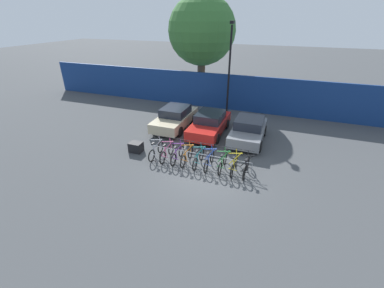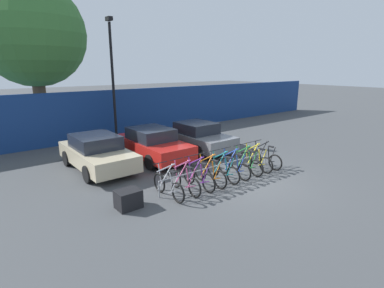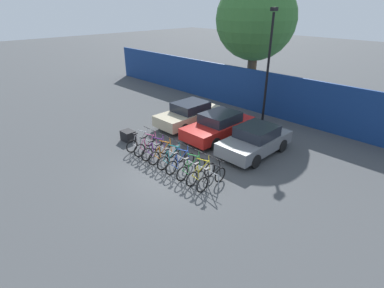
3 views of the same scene
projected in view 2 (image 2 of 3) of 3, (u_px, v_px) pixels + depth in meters
The scene contains 18 objects.
ground_plane at pixel (245, 180), 10.96m from camera, with size 120.00×120.00×0.00m, color #424447.
hoarding_wall at pixel (125, 113), 17.81m from camera, with size 36.00×0.16×2.77m, color navy.
bike_rack at pixel (220, 166), 10.97m from camera, with size 5.34×0.04×0.57m.
bicycle_silver at pixel (168, 186), 9.44m from camera, with size 0.68×1.71×1.05m.
bicycle_pink at pixel (184, 181), 9.82m from camera, with size 0.68×1.71×1.05m.
bicycle_purple at pixel (198, 177), 10.18m from camera, with size 0.68×1.71×1.05m.
bicycle_orange at pixel (210, 174), 10.50m from camera, with size 0.68×1.71×1.05m.
bicycle_teal at pixel (223, 170), 10.88m from camera, with size 0.68×1.71×1.05m.
bicycle_blue at pixel (234, 167), 11.22m from camera, with size 0.68×1.71×1.05m.
bicycle_green at pixel (246, 164), 11.64m from camera, with size 0.68×1.71×1.05m.
bicycle_yellow at pixel (256, 161), 11.98m from camera, with size 0.68×1.71×1.05m.
bicycle_black at pixel (265, 158), 12.33m from camera, with size 0.68×1.71×1.05m.
car_beige at pixel (97, 152), 12.03m from camera, with size 1.91×4.22×1.40m.
car_red at pixel (152, 144), 13.39m from camera, with size 1.91×4.25×1.40m.
car_grey at pixel (197, 137), 14.75m from camera, with size 1.91×3.94×1.40m.
lamp_post at pixel (113, 75), 15.84m from camera, with size 0.24×0.44×6.50m.
cargo_crate at pixel (128, 199), 8.75m from camera, with size 0.70×0.56×0.55m, color black.
tree_behind_hoarding at pixel (32, 35), 15.60m from camera, with size 5.45×5.45×8.43m.
Camera 2 is at (-7.93, -6.83, 4.02)m, focal length 28.00 mm.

